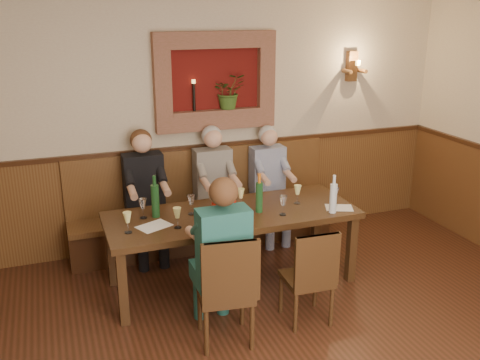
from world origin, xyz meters
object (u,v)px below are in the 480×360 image
Objects in this scene: chair_near_right at (307,294)px; person_bench_right at (270,195)px; person_bench_left at (146,208)px; wine_bottle_green_b at (155,200)px; person_bench_mid at (215,200)px; person_chair_front at (220,270)px; chair_near_left at (225,311)px; dining_table at (232,220)px; spittoon_bucket at (224,201)px; water_bottle at (333,197)px; bench at (205,218)px; wine_bottle_green_a at (259,196)px.

chair_near_right is 0.65× the size of person_bench_right.
person_bench_left is 0.77m from wine_bottle_green_b.
person_chair_front reaches higher than person_bench_mid.
dining_table is at bearing 75.41° from chair_near_left.
water_bottle is (0.99, -0.31, 0.02)m from spittoon_bucket.
wine_bottle_green_b reaches higher than chair_near_left.
wine_bottle_green_b reaches higher than bench.
water_bottle is at bearing -36.47° from person_bench_left.
dining_table is 9.06× the size of spittoon_bucket.
person_chair_front is at bearing -106.16° from person_bench_mid.
bench is 3.42× the size of chair_near_right.
spittoon_bucket is (-0.18, -0.86, 0.31)m from person_bench_mid.
person_bench_right is at bearing 64.96° from chair_near_left.
person_chair_front is (-0.37, -1.72, 0.25)m from bench.
person_bench_left is at bearing -179.95° from person_bench_mid.
dining_table is 1.14m from person_bench_right.
person_bench_left is at bearing 107.69° from chair_near_left.
person_bench_mid is at bearing 124.72° from water_bottle.
wine_bottle_green_a is (-0.14, 0.78, 0.65)m from chair_near_right.
spittoon_bucket is at bearing 171.70° from wine_bottle_green_a.
person_bench_mid reaches higher than spittoon_bucket.
bench is 2.15× the size of person_bench_mid.
dining_table is 1.78× the size of person_bench_right.
spittoon_bucket is 0.64m from wine_bottle_green_b.
wine_bottle_green_b reaches higher than wine_bottle_green_a.
water_bottle reaches higher than chair_near_left.
wine_bottle_green_a is at bearing -80.39° from person_bench_mid.
bench is 1.12m from spittoon_bucket.
person_bench_right reaches higher than bench.
person_bench_mid is at bearing -47.72° from bench.
spittoon_bucket reaches higher than chair_near_left.
wine_bottle_green_a is at bearing 48.54° from person_chair_front.
spittoon_bucket is at bearing 79.91° from chair_near_left.
wine_bottle_green_b is (-0.33, 0.92, 0.33)m from person_chair_front.
wine_bottle_green_a is at bearing 102.85° from chair_near_right.
wine_bottle_green_a is 0.95× the size of wine_bottle_green_b.
spittoon_bucket is (0.29, 0.88, 0.60)m from chair_near_left.
chair_near_right is at bearing -65.74° from dining_table.
water_bottle is (0.66, -0.26, -0.00)m from wine_bottle_green_a.
dining_table is at bearing -51.14° from person_bench_left.
wine_bottle_green_a reaches higher than chair_near_left.
spittoon_bucket is (-0.09, -0.02, 0.21)m from dining_table.
wine_bottle_green_b is at bearing 115.39° from chair_near_left.
bench is at bearing 48.59° from wine_bottle_green_b.
chair_near_right is 2.34× the size of water_bottle.
wine_bottle_green_b is 1.68m from water_bottle.
wine_bottle_green_a is at bearing 61.03° from chair_near_left.
person_bench_mid reaches higher than wine_bottle_green_a.
wine_bottle_green_a is 1.03× the size of water_bottle.
dining_table is at bearing 64.38° from person_chair_front.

